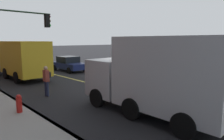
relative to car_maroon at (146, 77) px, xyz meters
name	(u,v)px	position (x,y,z in m)	size (l,w,h in m)	color
ground	(120,91)	(0.43, 2.07, -0.71)	(200.00, 200.00, 0.00)	black
curb_edge	(32,111)	(0.43, 7.78, -0.63)	(80.00, 0.16, 0.15)	slate
lane_stripe_center	(120,91)	(0.43, 2.07, -0.70)	(80.00, 0.16, 0.01)	#D8CC4C
car_maroon	(146,77)	(0.00, 0.00, 0.00)	(4.27, 1.96, 1.38)	#591116
car_navy	(69,64)	(10.25, -0.21, 0.06)	(4.43, 2.10, 1.54)	navy
truck_yellow	(21,59)	(9.55, 4.94, 0.97)	(7.65, 2.54, 3.14)	silver
truck_white	(157,76)	(-3.64, 4.03, 1.05)	(6.57, 2.42, 3.38)	silver
pedestrian_with_backpack	(46,78)	(2.57, 5.99, 0.33)	(0.42, 0.37, 1.76)	#262D4C
traffic_light_mast	(17,33)	(5.08, 6.59, 2.95)	(0.28, 3.87, 5.31)	#1E3823
fire_hydrant	(19,105)	(0.42, 8.30, -0.24)	(0.24, 0.24, 0.94)	red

